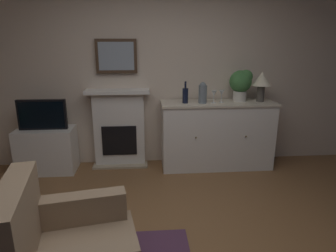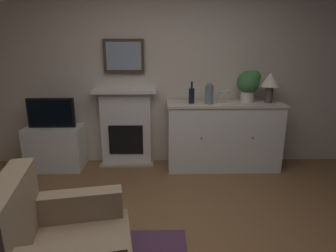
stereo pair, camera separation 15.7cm
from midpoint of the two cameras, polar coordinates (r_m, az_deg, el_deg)
wall_rear at (r=4.19m, az=-2.54°, el=12.33°), size 6.34×0.06×2.92m
fireplace_unit at (r=4.25m, az=-10.42°, el=-0.40°), size 0.87×0.30×1.10m
framed_picture at (r=4.13m, az=-11.06°, el=13.10°), size 0.55×0.04×0.45m
sideboard_cabinet at (r=4.18m, az=8.34°, el=-1.71°), size 1.56×0.49×0.94m
table_lamp at (r=4.19m, az=16.62°, el=8.31°), size 0.26×0.26×0.40m
wine_bottle at (r=3.93m, az=2.21°, el=5.97°), size 0.08×0.08×0.29m
wine_glass_left at (r=3.98m, az=7.75°, el=6.16°), size 0.07×0.07×0.16m
wine_glass_center at (r=4.03m, az=9.21°, el=6.22°), size 0.07×0.07×0.16m
vase_decorative at (r=3.94m, az=5.58°, el=6.40°), size 0.11×0.11×0.28m
tv_cabinet at (r=4.38m, az=-23.28°, el=-4.33°), size 0.75×0.42×0.61m
tv_set at (r=4.22m, az=-24.12°, el=2.00°), size 0.62×0.07×0.40m
potted_plant_small at (r=4.14m, az=12.90°, el=8.19°), size 0.30×0.30×0.43m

